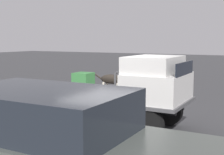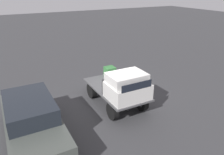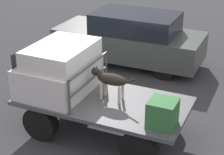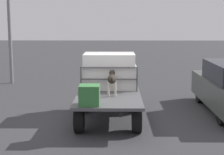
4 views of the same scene
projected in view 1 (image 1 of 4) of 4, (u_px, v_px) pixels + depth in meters
name	position (u px, v px, depth m)	size (l,w,h in m)	color
ground_plane	(119.00, 126.00, 8.35)	(80.00, 80.00, 0.00)	#38383A
flatbed_truck	(119.00, 105.00, 8.28)	(3.59, 1.83, 0.82)	black
truck_cab	(157.00, 79.00, 7.69)	(1.35, 1.71, 1.08)	silver
truck_headboard	(130.00, 79.00, 8.03)	(0.04, 1.71, 0.74)	#4C4C4F
dog	(114.00, 80.00, 8.16)	(1.03, 0.25, 0.70)	beige
cargo_crate	(83.00, 81.00, 9.30)	(0.51, 0.51, 0.51)	#337038
parked_sedan	(51.00, 148.00, 4.34)	(4.55, 1.78, 1.63)	black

